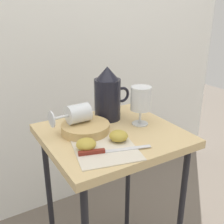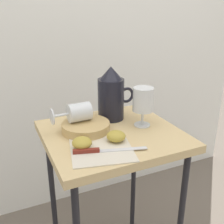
{
  "view_description": "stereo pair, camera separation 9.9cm",
  "coord_description": "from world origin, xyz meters",
  "px_view_note": "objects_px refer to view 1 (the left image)",
  "views": [
    {
      "loc": [
        -0.47,
        -0.79,
        1.15
      ],
      "look_at": [
        0.0,
        0.0,
        0.8
      ],
      "focal_mm": 43.4,
      "sensor_mm": 36.0,
      "label": 1
    },
    {
      "loc": [
        -0.38,
        -0.84,
        1.15
      ],
      "look_at": [
        0.0,
        0.0,
        0.8
      ],
      "focal_mm": 43.4,
      "sensor_mm": 36.0,
      "label": 2
    }
  ],
  "objects_px": {
    "wine_glass_tipped_near": "(77,114)",
    "apple_half_left": "(86,144)",
    "pitcher": "(108,98)",
    "wine_glass_upright": "(141,100)",
    "apple_half_right": "(119,136)",
    "knife": "(104,151)",
    "basket_tray": "(86,128)",
    "table": "(112,151)"
  },
  "relations": [
    {
      "from": "wine_glass_tipped_near",
      "to": "apple_half_left",
      "type": "xyz_separation_m",
      "value": [
        -0.04,
        -0.15,
        -0.05
      ]
    },
    {
      "from": "pitcher",
      "to": "wine_glass_tipped_near",
      "type": "bearing_deg",
      "value": -162.27
    },
    {
      "from": "wine_glass_upright",
      "to": "wine_glass_tipped_near",
      "type": "xyz_separation_m",
      "value": [
        -0.24,
        0.07,
        -0.03
      ]
    },
    {
      "from": "apple_half_right",
      "to": "knife",
      "type": "bearing_deg",
      "value": -150.49
    },
    {
      "from": "wine_glass_upright",
      "to": "knife",
      "type": "height_order",
      "value": "wine_glass_upright"
    },
    {
      "from": "pitcher",
      "to": "knife",
      "type": "xyz_separation_m",
      "value": [
        -0.15,
        -0.25,
        -0.08
      ]
    },
    {
      "from": "wine_glass_upright",
      "to": "wine_glass_tipped_near",
      "type": "height_order",
      "value": "wine_glass_upright"
    },
    {
      "from": "apple_half_left",
      "to": "apple_half_right",
      "type": "height_order",
      "value": "same"
    },
    {
      "from": "basket_tray",
      "to": "table",
      "type": "bearing_deg",
      "value": -27.84
    },
    {
      "from": "apple_half_left",
      "to": "wine_glass_upright",
      "type": "bearing_deg",
      "value": 16.74
    },
    {
      "from": "table",
      "to": "wine_glass_upright",
      "type": "bearing_deg",
      "value": 2.42
    },
    {
      "from": "basket_tray",
      "to": "apple_half_right",
      "type": "distance_m",
      "value": 0.14
    },
    {
      "from": "basket_tray",
      "to": "knife",
      "type": "xyz_separation_m",
      "value": [
        -0.02,
        -0.17,
        -0.01
      ]
    },
    {
      "from": "table",
      "to": "apple_half_left",
      "type": "relative_size",
      "value": 10.92
    },
    {
      "from": "basket_tray",
      "to": "wine_glass_upright",
      "type": "bearing_deg",
      "value": -10.37
    },
    {
      "from": "table",
      "to": "basket_tray",
      "type": "height_order",
      "value": "basket_tray"
    },
    {
      "from": "pitcher",
      "to": "apple_half_left",
      "type": "relative_size",
      "value": 3.35
    },
    {
      "from": "apple_half_left",
      "to": "apple_half_right",
      "type": "relative_size",
      "value": 1.0
    },
    {
      "from": "pitcher",
      "to": "apple_half_left",
      "type": "bearing_deg",
      "value": -134.28
    },
    {
      "from": "apple_half_left",
      "to": "table",
      "type": "bearing_deg",
      "value": 28.41
    },
    {
      "from": "table",
      "to": "pitcher",
      "type": "height_order",
      "value": "pitcher"
    },
    {
      "from": "wine_glass_upright",
      "to": "apple_half_right",
      "type": "relative_size",
      "value": 2.35
    },
    {
      "from": "basket_tray",
      "to": "wine_glass_upright",
      "type": "relative_size",
      "value": 1.16
    },
    {
      "from": "table",
      "to": "wine_glass_tipped_near",
      "type": "relative_size",
      "value": 4.8
    },
    {
      "from": "pitcher",
      "to": "wine_glass_tipped_near",
      "type": "height_order",
      "value": "pitcher"
    },
    {
      "from": "wine_glass_upright",
      "to": "basket_tray",
      "type": "bearing_deg",
      "value": 169.63
    },
    {
      "from": "basket_tray",
      "to": "apple_half_left",
      "type": "distance_m",
      "value": 0.14
    },
    {
      "from": "knife",
      "to": "basket_tray",
      "type": "bearing_deg",
      "value": 84.93
    },
    {
      "from": "wine_glass_upright",
      "to": "wine_glass_tipped_near",
      "type": "relative_size",
      "value": 1.03
    },
    {
      "from": "basket_tray",
      "to": "knife",
      "type": "relative_size",
      "value": 0.76
    },
    {
      "from": "apple_half_right",
      "to": "knife",
      "type": "relative_size",
      "value": 0.28
    },
    {
      "from": "table",
      "to": "apple_half_right",
      "type": "xyz_separation_m",
      "value": [
        -0.02,
        -0.08,
        0.1
      ]
    },
    {
      "from": "knife",
      "to": "wine_glass_tipped_near",
      "type": "bearing_deg",
      "value": 91.43
    },
    {
      "from": "apple_half_left",
      "to": "pitcher",
      "type": "bearing_deg",
      "value": 45.72
    },
    {
      "from": "apple_half_right",
      "to": "knife",
      "type": "height_order",
      "value": "apple_half_right"
    },
    {
      "from": "pitcher",
      "to": "wine_glass_upright",
      "type": "relative_size",
      "value": 1.43
    },
    {
      "from": "apple_half_right",
      "to": "knife",
      "type": "xyz_separation_m",
      "value": [
        -0.08,
        -0.05,
        -0.01
      ]
    },
    {
      "from": "basket_tray",
      "to": "pitcher",
      "type": "xyz_separation_m",
      "value": [
        0.14,
        0.08,
        0.07
      ]
    },
    {
      "from": "wine_glass_upright",
      "to": "apple_half_left",
      "type": "distance_m",
      "value": 0.3
    },
    {
      "from": "pitcher",
      "to": "wine_glass_tipped_near",
      "type": "relative_size",
      "value": 1.47
    },
    {
      "from": "wine_glass_upright",
      "to": "apple_half_right",
      "type": "bearing_deg",
      "value": -151.13
    },
    {
      "from": "basket_tray",
      "to": "apple_half_right",
      "type": "bearing_deg",
      "value": -62.09
    }
  ]
}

